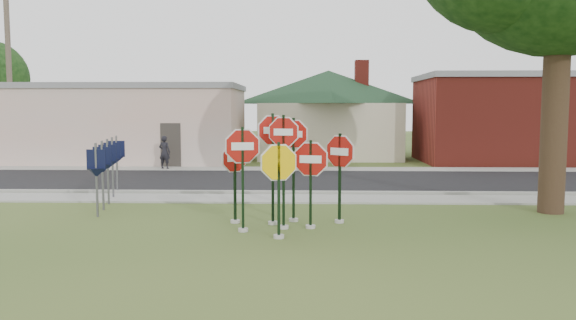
{
  "coord_description": "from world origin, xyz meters",
  "views": [
    {
      "loc": [
        0.59,
        -12.27,
        2.92
      ],
      "look_at": [
        0.16,
        2.0,
        1.6
      ],
      "focal_mm": 35.0,
      "sensor_mm": 36.0,
      "label": 1
    }
  ],
  "objects_px": {
    "stop_sign_yellow": "(279,177)",
    "utility_pole_near": "(9,67)",
    "stop_sign_center": "(284,155)",
    "pedestrian": "(165,152)",
    "stop_sign_left": "(243,163)"
  },
  "relations": [
    {
      "from": "stop_sign_left",
      "to": "utility_pole_near",
      "type": "xyz_separation_m",
      "value": [
        -13.13,
        14.39,
        3.34
      ]
    },
    {
      "from": "pedestrian",
      "to": "stop_sign_left",
      "type": "bearing_deg",
      "value": 127.69
    },
    {
      "from": "stop_sign_left",
      "to": "utility_pole_near",
      "type": "distance_m",
      "value": 19.76
    },
    {
      "from": "stop_sign_center",
      "to": "stop_sign_left",
      "type": "height_order",
      "value": "stop_sign_center"
    },
    {
      "from": "stop_sign_yellow",
      "to": "stop_sign_center",
      "type": "bearing_deg",
      "value": 86.04
    },
    {
      "from": "stop_sign_yellow",
      "to": "utility_pole_near",
      "type": "distance_m",
      "value": 20.87
    },
    {
      "from": "stop_sign_left",
      "to": "pedestrian",
      "type": "relative_size",
      "value": 1.66
    },
    {
      "from": "utility_pole_near",
      "to": "stop_sign_center",
      "type": "bearing_deg",
      "value": -44.92
    },
    {
      "from": "utility_pole_near",
      "to": "pedestrian",
      "type": "height_order",
      "value": "utility_pole_near"
    },
    {
      "from": "stop_sign_yellow",
      "to": "stop_sign_left",
      "type": "bearing_deg",
      "value": 143.07
    },
    {
      "from": "utility_pole_near",
      "to": "pedestrian",
      "type": "distance_m",
      "value": 9.0
    },
    {
      "from": "pedestrian",
      "to": "stop_sign_center",
      "type": "bearing_deg",
      "value": 131.75
    },
    {
      "from": "pedestrian",
      "to": "utility_pole_near",
      "type": "bearing_deg",
      "value": 8.13
    },
    {
      "from": "utility_pole_near",
      "to": "stop_sign_yellow",
      "type": "bearing_deg",
      "value": -47.06
    },
    {
      "from": "stop_sign_left",
      "to": "utility_pole_near",
      "type": "bearing_deg",
      "value": 132.37
    }
  ]
}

